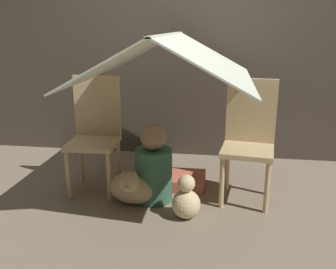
{
  "coord_description": "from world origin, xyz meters",
  "views": [
    {
      "loc": [
        0.39,
        -2.5,
        1.3
      ],
      "look_at": [
        0.0,
        0.18,
        0.5
      ],
      "focal_mm": 40.0,
      "sensor_mm": 36.0,
      "label": 1
    }
  ],
  "objects_px": {
    "chair_right": "(249,137)",
    "dog": "(134,187)",
    "person_front": "(154,169)",
    "chair_left": "(95,131)"
  },
  "relations": [
    {
      "from": "chair_right",
      "to": "person_front",
      "type": "distance_m",
      "value": 0.76
    },
    {
      "from": "chair_left",
      "to": "person_front",
      "type": "relative_size",
      "value": 1.53
    },
    {
      "from": "person_front",
      "to": "dog",
      "type": "height_order",
      "value": "person_front"
    },
    {
      "from": "chair_left",
      "to": "person_front",
      "type": "bearing_deg",
      "value": -20.97
    },
    {
      "from": "chair_right",
      "to": "dog",
      "type": "relative_size",
      "value": 2.43
    },
    {
      "from": "person_front",
      "to": "dog",
      "type": "xyz_separation_m",
      "value": [
        -0.14,
        -0.09,
        -0.12
      ]
    },
    {
      "from": "chair_right",
      "to": "person_front",
      "type": "height_order",
      "value": "chair_right"
    },
    {
      "from": "person_front",
      "to": "dog",
      "type": "bearing_deg",
      "value": -147.94
    },
    {
      "from": "chair_left",
      "to": "person_front",
      "type": "height_order",
      "value": "chair_left"
    },
    {
      "from": "person_front",
      "to": "dog",
      "type": "relative_size",
      "value": 1.59
    }
  ]
}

